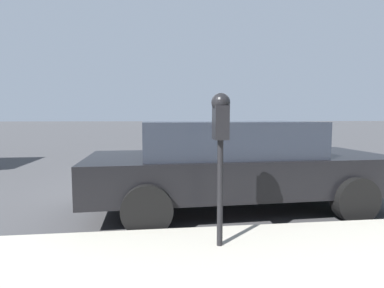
% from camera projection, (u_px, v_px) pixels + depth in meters
% --- Properties ---
extents(ground_plane, '(220.00, 220.00, 0.00)m').
position_uv_depth(ground_plane, '(199.00, 192.00, 5.85)').
color(ground_plane, '#424244').
extents(parking_meter, '(0.21, 0.19, 1.57)m').
position_uv_depth(parking_meter, '(220.00, 130.00, 3.01)').
color(parking_meter, black).
rests_on(parking_meter, sidewalk).
extents(car_black, '(2.09, 4.66, 1.39)m').
position_uv_depth(car_black, '(234.00, 163.00, 4.73)').
color(car_black, black).
rests_on(car_black, ground_plane).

